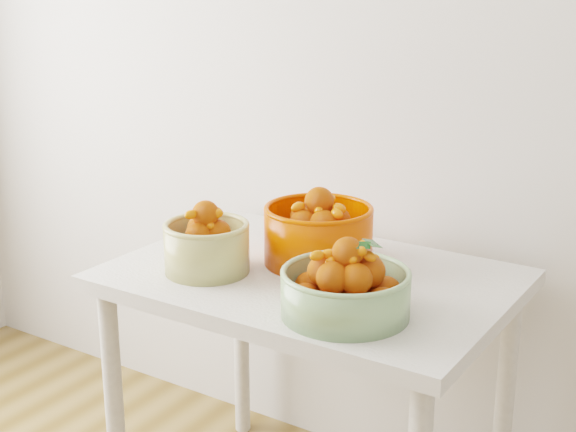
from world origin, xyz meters
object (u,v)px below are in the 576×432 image
at_px(bowl_orange, 318,233).
at_px(bowl_cream, 207,245).
at_px(table, 311,307).
at_px(bowl_green, 346,288).

bearing_deg(bowl_orange, bowl_cream, -134.20).
relative_size(table, bowl_green, 2.61).
xyz_separation_m(bowl_cream, bowl_orange, (0.21, 0.21, 0.01)).
distance_m(table, bowl_orange, 0.19).
bearing_deg(bowl_cream, bowl_orange, 45.80).
bearing_deg(bowl_green, bowl_cream, 173.28).
height_order(bowl_cream, bowl_green, bowl_cream).
bearing_deg(bowl_green, bowl_orange, 130.96).
distance_m(table, bowl_green, 0.32).
bearing_deg(bowl_cream, bowl_green, -6.72).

